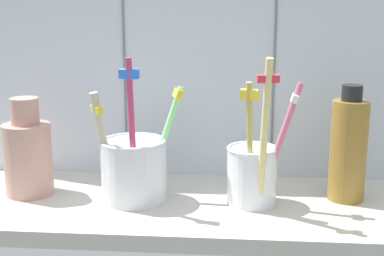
% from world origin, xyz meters
% --- Properties ---
extents(counter_slab, '(0.64, 0.22, 0.02)m').
position_xyz_m(counter_slab, '(0.00, 0.00, 0.01)').
color(counter_slab, '#BCB7AD').
rests_on(counter_slab, ground).
extents(tile_wall_back, '(0.64, 0.02, 0.45)m').
position_xyz_m(tile_wall_back, '(0.00, 0.12, 0.23)').
color(tile_wall_back, silver).
rests_on(tile_wall_back, ground).
extents(toothbrush_cup_left, '(0.11, 0.08, 0.19)m').
position_xyz_m(toothbrush_cup_left, '(-0.08, -0.01, 0.06)').
color(toothbrush_cup_left, silver).
rests_on(toothbrush_cup_left, counter_slab).
extents(toothbrush_cup_right, '(0.09, 0.09, 0.19)m').
position_xyz_m(toothbrush_cup_right, '(0.08, -0.01, 0.06)').
color(toothbrush_cup_right, white).
rests_on(toothbrush_cup_right, counter_slab).
extents(ceramic_vase, '(0.06, 0.06, 0.13)m').
position_xyz_m(ceramic_vase, '(-0.22, 0.01, 0.07)').
color(ceramic_vase, tan).
rests_on(ceramic_vase, counter_slab).
extents(soap_bottle, '(0.05, 0.05, 0.15)m').
position_xyz_m(soap_bottle, '(0.20, 0.03, 0.09)').
color(soap_bottle, olive).
rests_on(soap_bottle, counter_slab).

